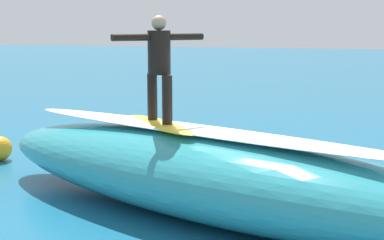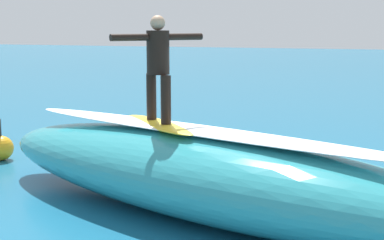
# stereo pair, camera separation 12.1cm
# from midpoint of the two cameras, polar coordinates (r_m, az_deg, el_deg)

# --- Properties ---
(ground_plane) EXTENTS (120.00, 120.00, 0.00)m
(ground_plane) POSITION_cam_midpoint_polar(r_m,az_deg,el_deg) (10.23, 4.13, -6.59)
(ground_plane) COLOR #196084
(wave_crest) EXTENTS (8.77, 4.73, 1.25)m
(wave_crest) POSITION_cam_midpoint_polar(r_m,az_deg,el_deg) (8.52, 1.40, -5.50)
(wave_crest) COLOR teal
(wave_crest) RESTS_ON ground_plane
(wave_foam_lip) EXTENTS (7.11, 3.03, 0.08)m
(wave_foam_lip) POSITION_cam_midpoint_polar(r_m,az_deg,el_deg) (8.38, 1.42, -1.10)
(wave_foam_lip) COLOR white
(wave_foam_lip) RESTS_ON wave_crest
(surfboard_riding) EXTENTS (1.92, 1.73, 0.09)m
(surfboard_riding) POSITION_cam_midpoint_polar(r_m,az_deg,el_deg) (8.90, -2.97, -0.44)
(surfboard_riding) COLOR yellow
(surfboard_riding) RESTS_ON wave_crest
(surfer_riding) EXTENTS (1.08, 1.25, 1.64)m
(surfer_riding) POSITION_cam_midpoint_polar(r_m,az_deg,el_deg) (8.78, -3.02, 5.98)
(surfer_riding) COLOR black
(surfer_riding) RESTS_ON surfboard_riding
(surfboard_paddling) EXTENTS (2.19, 0.84, 0.10)m
(surfboard_paddling) POSITION_cam_midpoint_polar(r_m,az_deg,el_deg) (12.08, 2.77, -3.81)
(surfboard_paddling) COLOR #E0563D
(surfboard_paddling) RESTS_ON ground_plane
(surfer_paddling) EXTENTS (1.74, 0.52, 0.31)m
(surfer_paddling) POSITION_cam_midpoint_polar(r_m,az_deg,el_deg) (12.10, 2.21, -2.90)
(surfer_paddling) COLOR black
(surfer_paddling) RESTS_ON surfboard_paddling
(buoy_marker) EXTENTS (0.52, 0.52, 0.89)m
(buoy_marker) POSITION_cam_midpoint_polar(r_m,az_deg,el_deg) (12.66, -18.34, -2.67)
(buoy_marker) COLOR orange
(buoy_marker) RESTS_ON ground_plane
(foam_patch_mid) EXTENTS (1.04, 0.77, 0.09)m
(foam_patch_mid) POSITION_cam_midpoint_polar(r_m,az_deg,el_deg) (13.35, -7.77, -2.61)
(foam_patch_mid) COLOR white
(foam_patch_mid) RESTS_ON ground_plane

